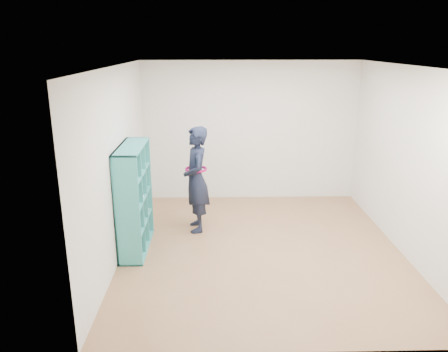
{
  "coord_description": "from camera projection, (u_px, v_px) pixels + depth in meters",
  "views": [
    {
      "loc": [
        -0.68,
        -5.79,
        2.88
      ],
      "look_at": [
        -0.54,
        0.3,
        1.03
      ],
      "focal_mm": 35.0,
      "sensor_mm": 36.0,
      "label": 1
    }
  ],
  "objects": [
    {
      "name": "wall_left",
      "position": [
        118.0,
        164.0,
        5.97
      ],
      "size": [
        0.02,
        4.5,
        2.6
      ],
      "primitive_type": "cube",
      "color": "silver",
      "rests_on": "floor"
    },
    {
      "name": "floor",
      "position": [
        261.0,
        249.0,
        6.39
      ],
      "size": [
        4.5,
        4.5,
        0.0
      ],
      "primitive_type": "plane",
      "color": "#8D6340",
      "rests_on": "ground"
    },
    {
      "name": "ceiling",
      "position": [
        266.0,
        66.0,
        5.64
      ],
      "size": [
        4.5,
        4.5,
        0.0
      ],
      "primitive_type": "plane",
      "color": "white",
      "rests_on": "wall_back"
    },
    {
      "name": "bookshelf",
      "position": [
        132.0,
        199.0,
        6.2
      ],
      "size": [
        0.34,
        1.15,
        1.54
      ],
      "color": "teal",
      "rests_on": "floor"
    },
    {
      "name": "person",
      "position": [
        196.0,
        179.0,
        6.83
      ],
      "size": [
        0.49,
        0.66,
        1.68
      ],
      "rotation": [
        0.0,
        0.0,
        -1.42
      ],
      "color": "black",
      "rests_on": "floor"
    },
    {
      "name": "wall_front",
      "position": [
        292.0,
        230.0,
        3.86
      ],
      "size": [
        4.0,
        0.02,
        2.6
      ],
      "primitive_type": "cube",
      "color": "silver",
      "rests_on": "floor"
    },
    {
      "name": "smartphone",
      "position": [
        187.0,
        172.0,
        6.85
      ],
      "size": [
        0.02,
        0.08,
        0.12
      ],
      "rotation": [
        0.28,
        0.0,
        0.14
      ],
      "color": "silver",
      "rests_on": "person"
    },
    {
      "name": "wall_right",
      "position": [
        407.0,
        162.0,
        6.06
      ],
      "size": [
        0.02,
        4.5,
        2.6
      ],
      "primitive_type": "cube",
      "color": "silver",
      "rests_on": "floor"
    },
    {
      "name": "wall_back",
      "position": [
        250.0,
        132.0,
        8.17
      ],
      "size": [
        4.0,
        0.02,
        2.6
      ],
      "primitive_type": "cube",
      "color": "silver",
      "rests_on": "floor"
    }
  ]
}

